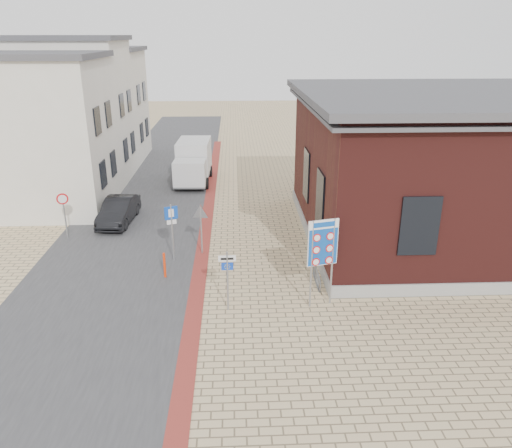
{
  "coord_description": "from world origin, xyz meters",
  "views": [
    {
      "loc": [
        -0.49,
        -15.17,
        9.13
      ],
      "look_at": [
        0.31,
        3.01,
        2.2
      ],
      "focal_mm": 35.0,
      "sensor_mm": 36.0,
      "label": 1
    }
  ],
  "objects_px": {
    "parking_sign": "(172,223)",
    "bollard": "(165,265)",
    "box_truck": "(193,162)",
    "essen_sign": "(227,272)",
    "border_sign": "(323,244)",
    "sedan": "(119,211)"
  },
  "relations": [
    {
      "from": "parking_sign",
      "to": "bollard",
      "type": "xyz_separation_m",
      "value": [
        -0.17,
        -1.58,
        -1.2
      ]
    },
    {
      "from": "sedan",
      "to": "essen_sign",
      "type": "bearing_deg",
      "value": -53.92
    },
    {
      "from": "box_truck",
      "to": "parking_sign",
      "type": "height_order",
      "value": "box_truck"
    },
    {
      "from": "box_truck",
      "to": "border_sign",
      "type": "relative_size",
      "value": 1.56
    },
    {
      "from": "border_sign",
      "to": "essen_sign",
      "type": "bearing_deg",
      "value": 168.61
    },
    {
      "from": "parking_sign",
      "to": "bollard",
      "type": "distance_m",
      "value": 1.99
    },
    {
      "from": "box_truck",
      "to": "border_sign",
      "type": "bearing_deg",
      "value": -68.66
    },
    {
      "from": "sedan",
      "to": "bollard",
      "type": "relative_size",
      "value": 3.68
    },
    {
      "from": "sedan",
      "to": "box_truck",
      "type": "distance_m",
      "value": 8.2
    },
    {
      "from": "border_sign",
      "to": "bollard",
      "type": "height_order",
      "value": "border_sign"
    },
    {
      "from": "essen_sign",
      "to": "parking_sign",
      "type": "relative_size",
      "value": 0.88
    },
    {
      "from": "sedan",
      "to": "box_truck",
      "type": "relative_size",
      "value": 0.77
    },
    {
      "from": "box_truck",
      "to": "parking_sign",
      "type": "distance_m",
      "value": 12.3
    },
    {
      "from": "essen_sign",
      "to": "bollard",
      "type": "relative_size",
      "value": 2.09
    },
    {
      "from": "border_sign",
      "to": "parking_sign",
      "type": "bearing_deg",
      "value": 129.95
    },
    {
      "from": "border_sign",
      "to": "parking_sign",
      "type": "xyz_separation_m",
      "value": [
        -5.67,
        4.0,
        -0.64
      ]
    },
    {
      "from": "box_truck",
      "to": "bollard",
      "type": "distance_m",
      "value": 13.9
    },
    {
      "from": "parking_sign",
      "to": "border_sign",
      "type": "bearing_deg",
      "value": -55.64
    },
    {
      "from": "border_sign",
      "to": "parking_sign",
      "type": "relative_size",
      "value": 1.29
    },
    {
      "from": "border_sign",
      "to": "parking_sign",
      "type": "distance_m",
      "value": 6.97
    },
    {
      "from": "box_truck",
      "to": "essen_sign",
      "type": "bearing_deg",
      "value": -79.66
    },
    {
      "from": "box_truck",
      "to": "border_sign",
      "type": "height_order",
      "value": "border_sign"
    }
  ]
}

